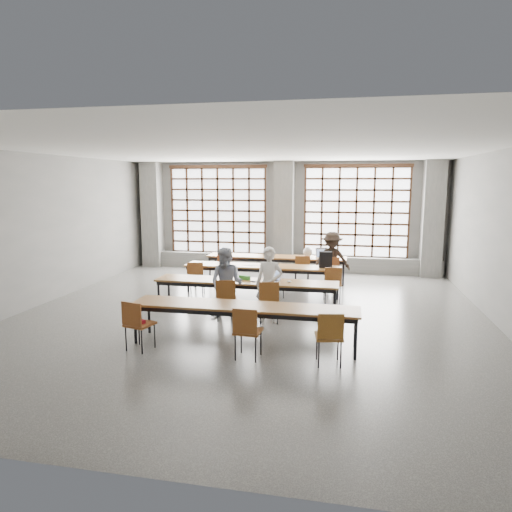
{
  "coord_description": "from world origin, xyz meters",
  "views": [
    {
      "loc": [
        2.02,
        -9.25,
        2.86
      ],
      "look_at": [
        0.06,
        0.4,
        1.25
      ],
      "focal_mm": 32.0,
      "sensor_mm": 36.0,
      "label": 1
    }
  ],
  "objects_px": {
    "desk_row_d": "(244,309)",
    "chair_near_mid": "(247,328)",
    "laptop_front": "(272,278)",
    "chair_mid_left": "(196,275)",
    "laptop_back": "(323,255)",
    "green_box": "(245,278)",
    "phone": "(253,281)",
    "red_pouch": "(140,321)",
    "chair_near_left": "(137,321)",
    "chair_back_right": "(331,269)",
    "desk_row_b": "(262,268)",
    "student_back": "(332,260)",
    "mouse": "(289,282)",
    "chair_back_left": "(225,265)",
    "desk_row_a": "(276,258)",
    "chair_front_right": "(269,298)",
    "chair_mid_right": "(333,281)",
    "plastic_bag": "(308,252)",
    "chair_back_mid": "(302,268)",
    "chair_mid_centre": "(273,278)",
    "chair_near_right": "(330,333)",
    "student_male": "(269,285)",
    "student_female": "(227,284)",
    "chair_front_left": "(226,295)",
    "backpack": "(325,260)"
  },
  "relations": [
    {
      "from": "desk_row_b",
      "to": "student_back",
      "type": "bearing_deg",
      "value": 30.95
    },
    {
      "from": "laptop_front",
      "to": "laptop_back",
      "type": "height_order",
      "value": "same"
    },
    {
      "from": "chair_back_left",
      "to": "red_pouch",
      "type": "distance_m",
      "value": 5.27
    },
    {
      "from": "student_back",
      "to": "laptop_front",
      "type": "distance_m",
      "value": 3.01
    },
    {
      "from": "chair_mid_right",
      "to": "student_female",
      "type": "xyz_separation_m",
      "value": [
        -2.13,
        -1.71,
        0.22
      ]
    },
    {
      "from": "student_back",
      "to": "green_box",
      "type": "distance_m",
      "value": 3.32
    },
    {
      "from": "student_female",
      "to": "green_box",
      "type": "height_order",
      "value": "student_female"
    },
    {
      "from": "desk_row_b",
      "to": "desk_row_d",
      "type": "height_order",
      "value": "same"
    },
    {
      "from": "student_male",
      "to": "phone",
      "type": "xyz_separation_m",
      "value": [
        -0.42,
        0.4,
        -0.04
      ]
    },
    {
      "from": "chair_back_right",
      "to": "laptop_front",
      "type": "bearing_deg",
      "value": -114.22
    },
    {
      "from": "student_female",
      "to": "chair_mid_left",
      "type": "bearing_deg",
      "value": 135.78
    },
    {
      "from": "chair_mid_centre",
      "to": "chair_near_right",
      "type": "height_order",
      "value": "same"
    },
    {
      "from": "laptop_back",
      "to": "green_box",
      "type": "relative_size",
      "value": 1.83
    },
    {
      "from": "chair_near_left",
      "to": "chair_near_mid",
      "type": "bearing_deg",
      "value": -0.07
    },
    {
      "from": "student_male",
      "to": "green_box",
      "type": "relative_size",
      "value": 6.21
    },
    {
      "from": "mouse",
      "to": "red_pouch",
      "type": "bearing_deg",
      "value": -131.86
    },
    {
      "from": "phone",
      "to": "red_pouch",
      "type": "height_order",
      "value": "phone"
    },
    {
      "from": "chair_front_right",
      "to": "chair_near_mid",
      "type": "bearing_deg",
      "value": -90.44
    },
    {
      "from": "student_back",
      "to": "laptop_back",
      "type": "distance_m",
      "value": 0.66
    },
    {
      "from": "desk_row_b",
      "to": "chair_near_mid",
      "type": "xyz_separation_m",
      "value": [
        0.58,
        -4.45,
        -0.13
      ]
    },
    {
      "from": "desk_row_a",
      "to": "chair_front_right",
      "type": "distance_m",
      "value": 4.03
    },
    {
      "from": "chair_back_right",
      "to": "chair_near_mid",
      "type": "relative_size",
      "value": 1.0
    },
    {
      "from": "student_back",
      "to": "chair_mid_centre",
      "type": "bearing_deg",
      "value": -138.17
    },
    {
      "from": "chair_back_left",
      "to": "chair_mid_right",
      "type": "height_order",
      "value": "same"
    },
    {
      "from": "chair_back_mid",
      "to": "chair_front_right",
      "type": "relative_size",
      "value": 1.0
    },
    {
      "from": "chair_back_left",
      "to": "chair_mid_left",
      "type": "relative_size",
      "value": 1.0
    },
    {
      "from": "laptop_front",
      "to": "red_pouch",
      "type": "distance_m",
      "value": 3.23
    },
    {
      "from": "desk_row_a",
      "to": "chair_mid_left",
      "type": "xyz_separation_m",
      "value": [
        -1.71,
        -2.16,
        -0.13
      ]
    },
    {
      "from": "chair_mid_left",
      "to": "green_box",
      "type": "relative_size",
      "value": 3.52
    },
    {
      "from": "chair_front_right",
      "to": "chair_near_mid",
      "type": "xyz_separation_m",
      "value": [
        -0.02,
        -1.98,
        0.0
      ]
    },
    {
      "from": "chair_front_left",
      "to": "backpack",
      "type": "bearing_deg",
      "value": 52.97
    },
    {
      "from": "red_pouch",
      "to": "green_box",
      "type": "bearing_deg",
      "value": 64.47
    },
    {
      "from": "desk_row_a",
      "to": "mouse",
      "type": "height_order",
      "value": "mouse"
    },
    {
      "from": "laptop_front",
      "to": "chair_mid_left",
      "type": "bearing_deg",
      "value": 152.53
    },
    {
      "from": "laptop_front",
      "to": "plastic_bag",
      "type": "height_order",
      "value": "plastic_bag"
    },
    {
      "from": "phone",
      "to": "chair_back_right",
      "type": "bearing_deg",
      "value": 61.2
    },
    {
      "from": "chair_near_left",
      "to": "laptop_back",
      "type": "bearing_deg",
      "value": 65.46
    },
    {
      "from": "chair_back_left",
      "to": "red_pouch",
      "type": "height_order",
      "value": "chair_back_left"
    },
    {
      "from": "desk_row_d",
      "to": "desk_row_b",
      "type": "bearing_deg",
      "value": 95.81
    },
    {
      "from": "chair_back_right",
      "to": "laptop_back",
      "type": "relative_size",
      "value": 1.92
    },
    {
      "from": "desk_row_b",
      "to": "chair_back_left",
      "type": "bearing_deg",
      "value": 144.29
    },
    {
      "from": "chair_near_mid",
      "to": "student_back",
      "type": "bearing_deg",
      "value": 78.27
    },
    {
      "from": "desk_row_b",
      "to": "chair_near_mid",
      "type": "bearing_deg",
      "value": -82.52
    },
    {
      "from": "chair_mid_right",
      "to": "chair_front_left",
      "type": "distance_m",
      "value": 2.8
    },
    {
      "from": "chair_back_right",
      "to": "chair_mid_left",
      "type": "relative_size",
      "value": 1.0
    },
    {
      "from": "chair_near_mid",
      "to": "red_pouch",
      "type": "xyz_separation_m",
      "value": [
        -1.9,
        0.08,
        -0.04
      ]
    },
    {
      "from": "plastic_bag",
      "to": "chair_back_mid",
      "type": "bearing_deg",
      "value": -97.31
    },
    {
      "from": "chair_back_mid",
      "to": "chair_near_mid",
      "type": "height_order",
      "value": "same"
    },
    {
      "from": "chair_back_left",
      "to": "green_box",
      "type": "distance_m",
      "value": 2.93
    },
    {
      "from": "desk_row_d",
      "to": "chair_near_mid",
      "type": "height_order",
      "value": "chair_near_mid"
    }
  ]
}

